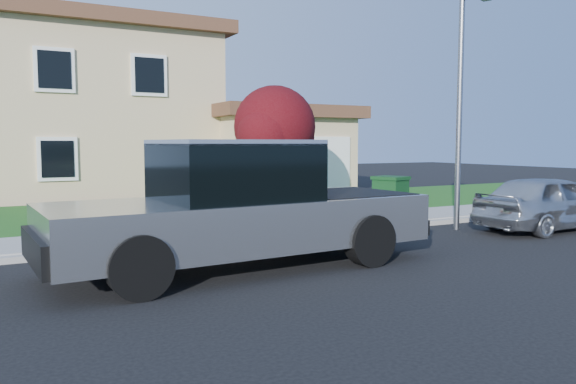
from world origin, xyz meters
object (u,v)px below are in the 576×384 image
at_px(pickup_truck, 241,209).
at_px(ornamental_tree, 276,131).
at_px(trash_bin, 390,198).
at_px(woman, 239,208).
at_px(sedan, 549,202).
at_px(street_lamp, 462,97).

distance_m(pickup_truck, ornamental_tree, 7.80).
bearing_deg(trash_bin, ornamental_tree, 93.46).
bearing_deg(woman, trash_bin, -175.16).
bearing_deg(ornamental_tree, trash_bin, -68.70).
relative_size(sedan, street_lamp, 0.71).
bearing_deg(sedan, trash_bin, 47.89).
distance_m(woman, street_lamp, 6.32).
height_order(woman, street_lamp, street_lamp).
height_order(sedan, trash_bin, sedan).
bearing_deg(sedan, ornamental_tree, 33.95).
bearing_deg(ornamental_tree, pickup_truck, -121.40).
bearing_deg(ornamental_tree, woman, -123.86).
distance_m(sedan, street_lamp, 3.36).
distance_m(pickup_truck, sedan, 8.34).
xyz_separation_m(pickup_truck, street_lamp, (6.43, 1.34, 2.22)).
relative_size(woman, street_lamp, 0.32).
height_order(pickup_truck, woman, pickup_truck).
bearing_deg(trash_bin, street_lamp, -73.84).
relative_size(woman, trash_bin, 1.62).
bearing_deg(street_lamp, pickup_truck, 170.19).
height_order(sedan, street_lamp, street_lamp).
relative_size(ornamental_tree, street_lamp, 0.66).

